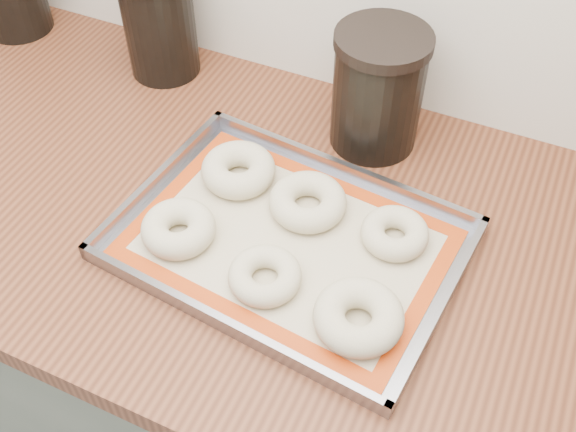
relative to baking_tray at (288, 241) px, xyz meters
The scene contains 12 objects.
cabinet 0.53m from the baking_tray, behind, with size 3.00×0.65×0.86m, color slate.
countertop 0.24m from the baking_tray, behind, with size 3.06×0.68×0.04m, color brown.
baking_tray is the anchor object (origin of this frame).
baking_mat 0.00m from the baking_tray, 75.96° to the left, with size 0.45×0.33×0.00m.
bagel_front_left 0.15m from the baking_tray, 159.01° to the right, with size 0.10×0.10×0.04m, color beige.
bagel_front_mid 0.08m from the baking_tray, 88.93° to the right, with size 0.10×0.10×0.03m, color beige.
bagel_front_right 0.16m from the baking_tray, 32.68° to the right, with size 0.11×0.11×0.04m, color beige.
bagel_back_left 0.15m from the baking_tray, 145.29° to the left, with size 0.11×0.11×0.04m, color beige.
bagel_back_mid 0.07m from the baking_tray, 89.43° to the left, with size 0.11×0.11×0.04m, color beige.
bagel_back_right 0.15m from the baking_tray, 25.74° to the left, with size 0.09×0.09×0.03m, color beige.
canister_mid 0.47m from the baking_tray, 142.62° to the left, with size 0.13×0.13×0.20m.
canister_right 0.27m from the baking_tray, 83.09° to the left, with size 0.14×0.14×0.19m.
Camera 1 is at (0.48, 1.09, 1.63)m, focal length 42.00 mm.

